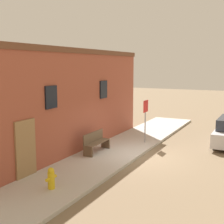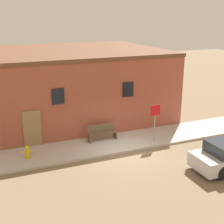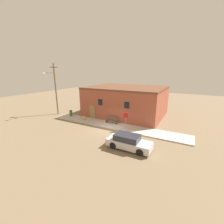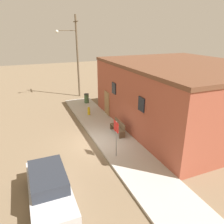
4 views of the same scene
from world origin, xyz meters
name	(u,v)px [view 2 (image 2 of 4)]	position (x,y,z in m)	size (l,w,h in m)	color
ground_plane	(125,153)	(0.00, 0.00, 0.00)	(80.00, 80.00, 0.00)	#7A664C
sidewalk	(116,143)	(0.00, 1.34, 0.07)	(19.95, 2.68, 0.13)	#BCB7AD
brick_building	(72,83)	(-0.81, 7.61, 2.44)	(12.44, 10.00, 4.87)	#9E4C38
fire_hydrant	(28,152)	(-5.03, 1.12, 0.49)	(0.48, 0.23, 0.71)	gold
stop_sign	(155,116)	(2.12, 0.61, 1.66)	(0.61, 0.06, 2.21)	gray
bench	(102,132)	(-0.62, 1.98, 0.60)	(1.72, 0.44, 0.94)	brown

